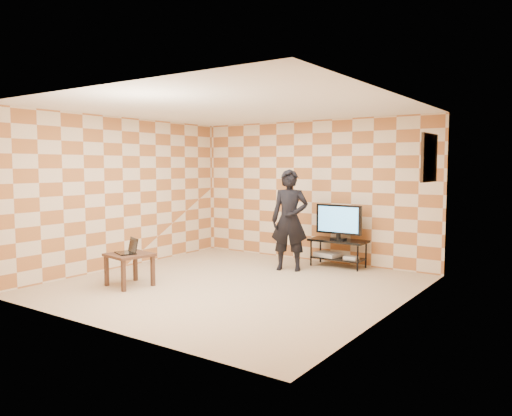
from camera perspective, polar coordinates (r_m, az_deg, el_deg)
The scene contains 14 objects.
floor at distance 7.78m, azimuth -2.54°, elevation -8.78°, with size 5.00×5.00×0.00m, color tan.
wall_back at distance 9.68m, azimuth 6.41°, elevation 1.96°, with size 5.00×0.02×2.70m, color beige.
wall_front at distance 5.80m, azimuth -17.72°, elevation -0.16°, with size 5.00×0.02×2.70m, color beige.
wall_left at distance 9.30m, azimuth -14.94°, elevation 1.71°, with size 0.02×5.00×2.70m, color beige.
wall_right at distance 6.39m, azimuth 15.57°, elevation 0.33°, with size 0.02×5.00×2.70m, color beige.
ceiling at distance 7.61m, azimuth -2.62°, elevation 11.39°, with size 5.00×5.00×0.02m, color white.
wall_art at distance 7.86m, azimuth 19.19°, elevation 5.44°, with size 0.04×0.72×0.72m.
tv_stand at distance 9.20m, azimuth 9.38°, elevation -4.39°, with size 1.04×0.47×0.50m.
tv at distance 9.13m, azimuth 9.41°, elevation -1.39°, with size 0.87×0.17×0.63m.
dvd_player at distance 9.29m, azimuth 8.19°, elevation -5.26°, with size 0.44×0.31×0.07m, color #AFAFB1.
game_console at distance 9.08m, azimuth 10.81°, elevation -5.60°, with size 0.23×0.17×0.05m, color silver.
side_table at distance 7.88m, azimuth -14.27°, elevation -5.70°, with size 0.70×0.70×0.50m.
laptop at distance 7.88m, azimuth -14.38°, elevation -4.67°, with size 0.43×0.39×0.23m.
person at distance 8.74m, azimuth 3.87°, elevation -1.38°, with size 0.65×0.42×1.77m, color black.
Camera 1 is at (4.58, -6.02, 1.83)m, focal length 35.00 mm.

